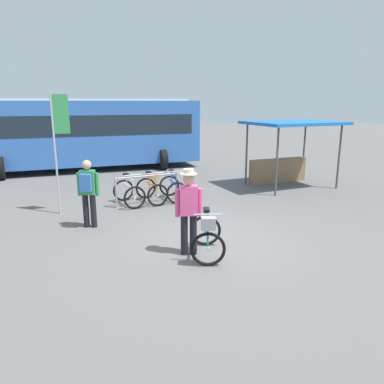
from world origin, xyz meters
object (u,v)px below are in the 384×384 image
featured_bicycle (207,235)px  person_with_featured_bike (189,208)px  racked_bike_orange (152,190)px  bus_distant (83,130)px  banner_flag (59,131)px  pedestrian_with_backpack (88,190)px  market_stall (286,147)px  racked_bike_white (129,193)px  racked_bike_blue (173,188)px

featured_bicycle → person_with_featured_bike: (-0.27, 0.26, 0.50)m
racked_bike_orange → bus_distant: size_ratio=0.11×
bus_distant → banner_flag: bearing=-101.1°
racked_bike_orange → bus_distant: bus_distant is taller
pedestrian_with_backpack → market_stall: size_ratio=0.52×
racked_bike_white → featured_bicycle: bearing=-82.6°
racked_bike_white → racked_bike_blue: 1.40m
pedestrian_with_backpack → banner_flag: bearing=107.9°
featured_bicycle → person_with_featured_bike: person_with_featured_bike is taller
racked_bike_orange → pedestrian_with_backpack: 2.69m
racked_bike_orange → market_stall: size_ratio=0.36×
person_with_featured_bike → banner_flag: 4.60m
bus_distant → banner_flag: banner_flag is taller
racked_bike_blue → pedestrian_with_backpack: bearing=-148.0°
featured_bicycle → racked_bike_white: bearing=97.4°
pedestrian_with_backpack → banner_flag: banner_flag is taller
featured_bicycle → market_stall: bearing=42.5°
pedestrian_with_backpack → featured_bicycle: bearing=-54.7°
racked_bike_orange → racked_bike_white: bearing=-177.2°
racked_bike_white → banner_flag: 2.60m
person_with_featured_bike → racked_bike_orange: bearing=84.2°
featured_bicycle → racked_bike_blue: bearing=79.2°
racked_bike_white → featured_bicycle: 4.34m
racked_bike_blue → featured_bicycle: same height
person_with_featured_bike → bus_distant: size_ratio=0.17×
person_with_featured_bike → pedestrian_with_backpack: bearing=123.8°
bus_distant → market_stall: (6.36, -5.99, -0.35)m
racked_bike_orange → featured_bicycle: size_ratio=0.91×
featured_bicycle → market_stall: 7.27m
racked_bike_white → racked_bike_orange: size_ratio=1.00×
racked_bike_white → bus_distant: size_ratio=0.11×
racked_bike_white → racked_bike_blue: same height
racked_bike_orange → banner_flag: size_ratio=0.36×
pedestrian_with_backpack → banner_flag: size_ratio=0.51×
bus_distant → pedestrian_with_backpack: bearing=-95.9°
racked_bike_orange → person_with_featured_bike: 4.14m
racked_bike_orange → person_with_featured_bike: person_with_featured_bike is taller
racked_bike_white → pedestrian_with_backpack: bearing=-129.1°
racked_bike_orange → person_with_featured_bike: (-0.41, -4.08, 0.58)m
racked_bike_white → racked_bike_orange: same height
racked_bike_blue → banner_flag: (-3.20, -0.22, 1.86)m
market_stall → racked_bike_white: bearing=-174.5°
racked_bike_orange → banner_flag: banner_flag is taller
racked_bike_orange → racked_bike_blue: bearing=2.8°
racked_bike_blue → banner_flag: bearing=-176.0°
racked_bike_white → banner_flag: (-1.81, -0.16, 1.86)m
racked_bike_white → bus_distant: bus_distant is taller
racked_bike_orange → market_stall: 5.31m
featured_bicycle → market_stall: market_stall is taller
pedestrian_with_backpack → bus_distant: bearing=84.1°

